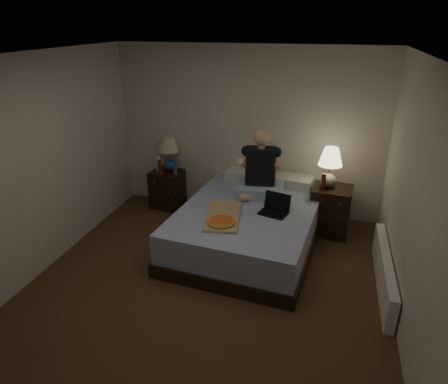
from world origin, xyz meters
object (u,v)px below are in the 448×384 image
(nightstand_left, at_px, (167,189))
(radiator, at_px, (384,272))
(bed, at_px, (248,226))
(nightstand_right, at_px, (330,210))
(lamp_right, at_px, (330,168))
(water_bottle, at_px, (158,165))
(pizza_box, at_px, (221,222))
(soda_can, at_px, (175,171))
(beer_bottle_left, at_px, (160,168))
(beer_bottle_right, at_px, (323,182))
(person, at_px, (261,164))
(lamp_left, at_px, (169,154))
(laptop, at_px, (274,205))

(nightstand_left, height_order, radiator, nightstand_left)
(bed, height_order, nightstand_right, nightstand_right)
(lamp_right, distance_m, water_bottle, 2.58)
(water_bottle, distance_m, pizza_box, 1.95)
(nightstand_left, xyz_separation_m, radiator, (3.16, -1.35, -0.10))
(soda_can, distance_m, beer_bottle_left, 0.24)
(beer_bottle_right, distance_m, radiator, 1.43)
(soda_can, bearing_deg, person, -14.42)
(water_bottle, bearing_deg, lamp_left, 37.76)
(lamp_right, bearing_deg, nightstand_left, 175.42)
(water_bottle, distance_m, beer_bottle_left, 0.12)
(bed, relative_size, beer_bottle_left, 9.68)
(water_bottle, bearing_deg, person, -12.76)
(soda_can, height_order, beer_bottle_right, beer_bottle_right)
(bed, distance_m, pizza_box, 0.69)
(lamp_right, height_order, water_bottle, lamp_right)
(lamp_left, distance_m, water_bottle, 0.24)
(nightstand_left, xyz_separation_m, nightstand_right, (2.54, -0.21, 0.04))
(lamp_left, distance_m, lamp_right, 2.44)
(lamp_left, height_order, pizza_box, lamp_left)
(nightstand_left, bearing_deg, laptop, -21.09)
(lamp_left, distance_m, laptop, 2.07)
(lamp_left, xyz_separation_m, water_bottle, (-0.14, -0.11, -0.16))
(nightstand_right, xyz_separation_m, water_bottle, (-2.64, 0.15, 0.38))
(laptop, bearing_deg, radiator, -1.21)
(nightstand_left, relative_size, beer_bottle_right, 2.62)
(nightstand_right, xyz_separation_m, pizza_box, (-1.25, -1.20, 0.25))
(beer_bottle_right, relative_size, pizza_box, 0.30)
(nightstand_right, height_order, pizza_box, nightstand_right)
(nightstand_left, relative_size, lamp_left, 1.08)
(beer_bottle_left, xyz_separation_m, radiator, (3.20, -1.20, -0.52))
(nightstand_left, bearing_deg, soda_can, -17.64)
(nightstand_right, xyz_separation_m, lamp_left, (-2.50, 0.27, 0.54))
(bed, xyz_separation_m, pizza_box, (-0.22, -0.57, 0.32))
(water_bottle, xyz_separation_m, beer_bottle_left, (0.07, -0.10, -0.01))
(lamp_left, relative_size, person, 0.60)
(lamp_right, relative_size, beer_bottle_left, 2.43)
(lamp_left, height_order, person, person)
(bed, relative_size, person, 2.39)
(bed, bearing_deg, pizza_box, -105.18)
(nightstand_right, relative_size, pizza_box, 0.90)
(nightstand_left, height_order, person, person)
(lamp_right, bearing_deg, pizza_box, -134.14)
(lamp_right, height_order, person, person)
(beer_bottle_right, bearing_deg, nightstand_right, 36.15)
(bed, bearing_deg, water_bottle, 159.51)
(bed, xyz_separation_m, beer_bottle_right, (0.90, 0.53, 0.52))
(lamp_left, bearing_deg, bed, -31.48)
(nightstand_left, bearing_deg, beer_bottle_right, -0.97)
(lamp_right, distance_m, person, 0.93)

